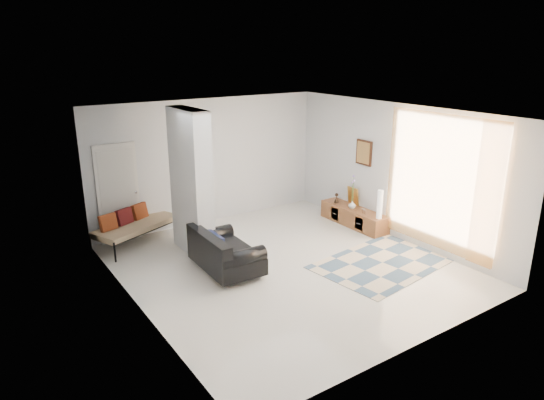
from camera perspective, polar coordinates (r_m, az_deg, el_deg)
floor at (r=9.02m, az=1.71°, el=-7.78°), size 6.00×6.00×0.00m
ceiling at (r=8.21m, az=1.89°, el=10.15°), size 6.00×6.00×0.00m
wall_back at (r=11.00m, az=-7.42°, el=4.52°), size 6.00×0.00×6.00m
wall_front at (r=6.47m, az=17.62°, el=-5.67°), size 6.00×0.00×6.00m
wall_left at (r=7.33m, az=-15.95°, el=-2.77°), size 0.00×6.00×6.00m
wall_right at (r=10.31m, az=14.31°, el=3.23°), size 0.00×6.00×6.00m
partition_column at (r=9.31m, az=-9.53°, el=2.02°), size 0.35×1.20×2.80m
hallway_door at (r=10.32m, az=-17.67°, el=0.76°), size 0.85×0.06×2.04m
curtain at (r=9.54m, az=19.12°, el=1.96°), size 0.00×2.55×2.55m
wall_art at (r=10.83m, az=10.77°, el=5.51°), size 0.04×0.45×0.55m
media_console at (r=11.09m, az=9.60°, el=-1.92°), size 0.45×1.78×0.80m
loveseat at (r=8.72m, az=-5.78°, el=-6.20°), size 0.91×1.52×0.76m
daybed at (r=10.23m, az=-15.90°, el=-2.78°), size 1.89×1.35×0.77m
area_rug at (r=9.36m, az=12.88°, el=-7.20°), size 2.70×1.98×0.01m
cylinder_lamp at (r=10.40m, az=12.57°, el=-0.50°), size 0.11×0.11×0.61m
bronze_figurine at (r=11.34m, az=7.60°, el=0.25°), size 0.13×0.13×0.22m
vase at (r=10.98m, az=9.41°, el=-0.56°), size 0.17×0.17×0.17m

